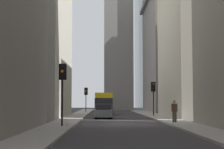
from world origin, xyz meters
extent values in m
plane|color=#302D30|center=(0.00, 0.00, 0.00)|extent=(135.00, 135.00, 0.00)
cube|color=gray|center=(0.00, 4.50, 0.07)|extent=(90.00, 2.20, 0.14)
cube|color=gray|center=(0.00, -4.50, 0.07)|extent=(90.00, 2.20, 0.14)
cube|color=gray|center=(29.35, -10.60, 10.10)|extent=(17.12, 10.00, 20.21)
cube|color=slate|center=(29.35, -5.35, 17.77)|extent=(17.12, 0.50, 0.60)
cube|color=beige|center=(11.44, -10.60, 9.51)|extent=(14.91, 10.00, 19.02)
cube|color=gray|center=(42.39, -1.31, 11.22)|extent=(5.47, 5.47, 22.43)
cube|color=yellow|center=(20.53, 1.40, 1.54)|extent=(4.60, 2.25, 2.60)
cube|color=#38383D|center=(17.33, 1.40, 1.19)|extent=(1.90, 2.25, 1.90)
cube|color=black|center=(17.33, 1.40, 1.79)|extent=(1.92, 2.09, 0.64)
cylinder|color=black|center=(17.33, 0.41, 0.44)|extent=(0.88, 0.28, 0.88)
cylinder|color=black|center=(17.33, 2.38, 0.44)|extent=(0.88, 0.28, 0.88)
cylinder|color=black|center=(21.93, 0.41, 0.44)|extent=(0.88, 0.28, 0.88)
cylinder|color=black|center=(21.93, 2.38, 0.44)|extent=(0.88, 0.28, 0.88)
cube|color=slate|center=(9.51, 1.40, 0.53)|extent=(4.30, 1.78, 0.70)
cube|color=black|center=(9.71, 1.40, 1.15)|extent=(2.10, 1.58, 0.54)
cylinder|color=black|center=(8.16, 0.62, 0.32)|extent=(0.64, 0.22, 0.64)
cylinder|color=black|center=(8.16, 2.18, 0.32)|extent=(0.64, 0.22, 0.64)
cylinder|color=black|center=(10.86, 0.62, 0.32)|extent=(0.64, 0.22, 0.64)
cylinder|color=black|center=(10.86, 2.18, 0.32)|extent=(0.64, 0.22, 0.64)
cylinder|color=black|center=(-4.25, 4.12, 1.73)|extent=(0.12, 0.12, 3.19)
cube|color=black|center=(-4.25, 4.12, 3.78)|extent=(0.28, 0.32, 0.90)
cube|color=black|center=(-4.09, 4.12, 3.78)|extent=(0.03, 0.52, 1.10)
sphere|color=black|center=(-4.41, 4.12, 4.08)|extent=(0.20, 0.20, 0.20)
sphere|color=orange|center=(-4.41, 4.12, 3.78)|extent=(0.20, 0.20, 0.20)
sphere|color=black|center=(-4.41, 4.12, 3.48)|extent=(0.20, 0.20, 0.20)
cylinder|color=black|center=(26.54, 4.10, 1.45)|extent=(0.12, 0.12, 2.62)
cube|color=black|center=(26.54, 4.10, 3.21)|extent=(0.28, 0.32, 0.90)
cube|color=black|center=(26.69, 4.10, 3.21)|extent=(0.03, 0.52, 1.10)
sphere|color=black|center=(26.38, 4.10, 3.51)|extent=(0.20, 0.20, 0.20)
sphere|color=orange|center=(26.38, 4.10, 3.21)|extent=(0.20, 0.20, 0.20)
sphere|color=black|center=(26.38, 4.10, 2.91)|extent=(0.20, 0.20, 0.20)
cylinder|color=black|center=(12.49, -4.18, 1.54)|extent=(0.12, 0.12, 2.79)
cube|color=black|center=(12.49, -4.18, 3.38)|extent=(0.28, 0.32, 0.90)
cube|color=black|center=(12.65, -4.18, 3.38)|extent=(0.03, 0.52, 1.10)
sphere|color=red|center=(12.33, -4.18, 3.68)|extent=(0.20, 0.20, 0.20)
sphere|color=black|center=(12.33, -4.18, 3.38)|extent=(0.20, 0.20, 0.20)
sphere|color=black|center=(12.33, -4.18, 3.08)|extent=(0.20, 0.20, 0.20)
cylinder|color=#473D33|center=(-0.18, -4.26, 0.56)|extent=(0.16, 0.16, 0.83)
cylinder|color=#473D33|center=(-0.18, -4.09, 0.56)|extent=(0.16, 0.16, 0.83)
cube|color=#4C3828|center=(-0.18, -4.17, 1.28)|extent=(0.26, 0.44, 0.62)
sphere|color=#936B4C|center=(-0.18, -4.17, 1.74)|extent=(0.22, 0.22, 0.22)
cylinder|color=#999EA3|center=(-4.78, 3.76, 0.24)|extent=(0.07, 0.07, 0.20)
cylinder|color=#999EA3|center=(-4.78, 3.76, 0.38)|extent=(0.03, 0.03, 0.07)
camera|label=1|loc=(-29.40, 1.25, 1.83)|focal=60.04mm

